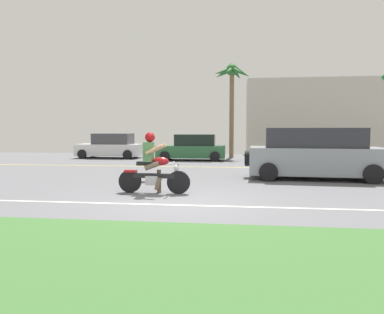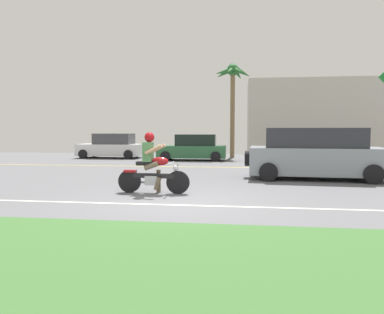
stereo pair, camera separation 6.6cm
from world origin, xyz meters
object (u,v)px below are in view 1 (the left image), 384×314
object	(u,v)px
motorcyclist	(153,168)
suv_nearby	(315,154)
parked_car_1	(192,148)
parked_car_0	(111,147)
palm_tree_0	(232,79)

from	to	relation	value
motorcyclist	suv_nearby	world-z (taller)	suv_nearby
suv_nearby	parked_car_1	world-z (taller)	suv_nearby
parked_car_1	parked_car_0	bearing A→B (deg)	168.85
suv_nearby	parked_car_1	size ratio (longest dim) A/B	1.24
palm_tree_0	parked_car_0	bearing A→B (deg)	-169.92
parked_car_0	suv_nearby	bearing A→B (deg)	-38.75
motorcyclist	palm_tree_0	xyz separation A→B (m)	(1.90, 13.62, 4.25)
motorcyclist	suv_nearby	distance (m)	6.27
motorcyclist	palm_tree_0	distance (m)	14.40
parked_car_0	parked_car_1	xyz separation A→B (m)	(5.32, -1.05, -0.02)
motorcyclist	parked_car_0	world-z (taller)	motorcyclist
parked_car_0	palm_tree_0	distance (m)	8.75
suv_nearby	palm_tree_0	bearing A→B (deg)	107.66
motorcyclist	suv_nearby	bearing A→B (deg)	36.20
parked_car_0	parked_car_1	distance (m)	5.42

